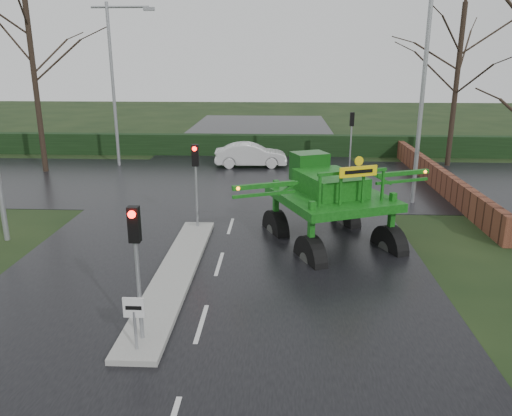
{
  "coord_description": "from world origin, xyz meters",
  "views": [
    {
      "loc": [
        2.01,
        -11.67,
        6.75
      ],
      "look_at": [
        1.25,
        4.1,
        2.0
      ],
      "focal_mm": 35.0,
      "sensor_mm": 36.0,
      "label": 1
    }
  ],
  "objects_px": {
    "traffic_signal_mid": "(196,168)",
    "street_light_left_far": "(117,71)",
    "white_sedan": "(251,167)",
    "traffic_signal_near": "(136,245)",
    "street_light_right": "(417,76)",
    "traffic_signal_far": "(352,127)",
    "crop_sprayer": "(309,200)",
    "keep_left_sign": "(134,315)"
  },
  "relations": [
    {
      "from": "street_light_right",
      "to": "street_light_left_far",
      "type": "relative_size",
      "value": 1.0
    },
    {
      "from": "traffic_signal_far",
      "to": "white_sedan",
      "type": "distance_m",
      "value": 6.86
    },
    {
      "from": "traffic_signal_near",
      "to": "traffic_signal_far",
      "type": "height_order",
      "value": "same"
    },
    {
      "from": "street_light_right",
      "to": "white_sedan",
      "type": "distance_m",
      "value": 12.85
    },
    {
      "from": "keep_left_sign",
      "to": "traffic_signal_mid",
      "type": "bearing_deg",
      "value": 90.0
    },
    {
      "from": "crop_sprayer",
      "to": "street_light_left_far",
      "type": "bearing_deg",
      "value": 103.62
    },
    {
      "from": "traffic_signal_near",
      "to": "street_light_right",
      "type": "bearing_deg",
      "value": 53.87
    },
    {
      "from": "traffic_signal_near",
      "to": "traffic_signal_mid",
      "type": "relative_size",
      "value": 1.0
    },
    {
      "from": "traffic_signal_mid",
      "to": "traffic_signal_near",
      "type": "bearing_deg",
      "value": -90.0
    },
    {
      "from": "traffic_signal_mid",
      "to": "keep_left_sign",
      "type": "bearing_deg",
      "value": -90.0
    },
    {
      "from": "keep_left_sign",
      "to": "traffic_signal_far",
      "type": "height_order",
      "value": "traffic_signal_far"
    },
    {
      "from": "traffic_signal_mid",
      "to": "street_light_left_far",
      "type": "bearing_deg",
      "value": 118.86
    },
    {
      "from": "traffic_signal_near",
      "to": "street_light_left_far",
      "type": "height_order",
      "value": "street_light_left_far"
    },
    {
      "from": "keep_left_sign",
      "to": "street_light_left_far",
      "type": "xyz_separation_m",
      "value": [
        -6.89,
        21.5,
        4.93
      ]
    },
    {
      "from": "street_light_right",
      "to": "keep_left_sign",
      "type": "bearing_deg",
      "value": -125.12
    },
    {
      "from": "traffic_signal_near",
      "to": "crop_sprayer",
      "type": "bearing_deg",
      "value": 52.68
    },
    {
      "from": "crop_sprayer",
      "to": "street_light_right",
      "type": "bearing_deg",
      "value": 32.19
    },
    {
      "from": "keep_left_sign",
      "to": "traffic_signal_near",
      "type": "distance_m",
      "value": 1.61
    },
    {
      "from": "street_light_right",
      "to": "crop_sprayer",
      "type": "relative_size",
      "value": 1.34
    },
    {
      "from": "traffic_signal_mid",
      "to": "street_light_right",
      "type": "height_order",
      "value": "street_light_right"
    },
    {
      "from": "street_light_left_far",
      "to": "traffic_signal_mid",
      "type": "bearing_deg",
      "value": -61.14
    },
    {
      "from": "street_light_right",
      "to": "white_sedan",
      "type": "xyz_separation_m",
      "value": [
        -8.05,
        8.04,
        -5.99
      ]
    },
    {
      "from": "street_light_right",
      "to": "traffic_signal_mid",
      "type": "bearing_deg",
      "value": -154.6
    },
    {
      "from": "crop_sprayer",
      "to": "white_sedan",
      "type": "xyz_separation_m",
      "value": [
        -2.89,
        15.35,
        -2.13
      ]
    },
    {
      "from": "traffic_signal_far",
      "to": "street_light_right",
      "type": "relative_size",
      "value": 0.35
    },
    {
      "from": "keep_left_sign",
      "to": "street_light_right",
      "type": "bearing_deg",
      "value": 54.88
    },
    {
      "from": "keep_left_sign",
      "to": "crop_sprayer",
      "type": "bearing_deg",
      "value": 54.94
    },
    {
      "from": "traffic_signal_far",
      "to": "crop_sprayer",
      "type": "height_order",
      "value": "crop_sprayer"
    },
    {
      "from": "street_light_right",
      "to": "street_light_left_far",
      "type": "xyz_separation_m",
      "value": [
        -16.39,
        8.0,
        0.0
      ]
    },
    {
      "from": "white_sedan",
      "to": "street_light_right",
      "type": "bearing_deg",
      "value": -138.65
    },
    {
      "from": "traffic_signal_near",
      "to": "street_light_left_far",
      "type": "relative_size",
      "value": 0.35
    },
    {
      "from": "traffic_signal_mid",
      "to": "crop_sprayer",
      "type": "bearing_deg",
      "value": -32.9
    },
    {
      "from": "traffic_signal_mid",
      "to": "crop_sprayer",
      "type": "xyz_separation_m",
      "value": [
        4.34,
        -2.81,
        -0.46
      ]
    },
    {
      "from": "traffic_signal_far",
      "to": "white_sedan",
      "type": "bearing_deg",
      "value": -0.24
    },
    {
      "from": "traffic_signal_near",
      "to": "street_light_right",
      "type": "distance_m",
      "value": 16.46
    },
    {
      "from": "traffic_signal_near",
      "to": "traffic_signal_mid",
      "type": "xyz_separation_m",
      "value": [
        0.0,
        8.5,
        0.0
      ]
    },
    {
      "from": "keep_left_sign",
      "to": "traffic_signal_near",
      "type": "relative_size",
      "value": 0.38
    },
    {
      "from": "traffic_signal_mid",
      "to": "white_sedan",
      "type": "bearing_deg",
      "value": 83.43
    },
    {
      "from": "traffic_signal_far",
      "to": "street_light_left_far",
      "type": "relative_size",
      "value": 0.35
    },
    {
      "from": "traffic_signal_mid",
      "to": "street_light_right",
      "type": "bearing_deg",
      "value": 25.4
    },
    {
      "from": "keep_left_sign",
      "to": "traffic_signal_far",
      "type": "xyz_separation_m",
      "value": [
        7.8,
        21.51,
        1.53
      ]
    },
    {
      "from": "street_light_right",
      "to": "white_sedan",
      "type": "height_order",
      "value": "street_light_right"
    }
  ]
}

